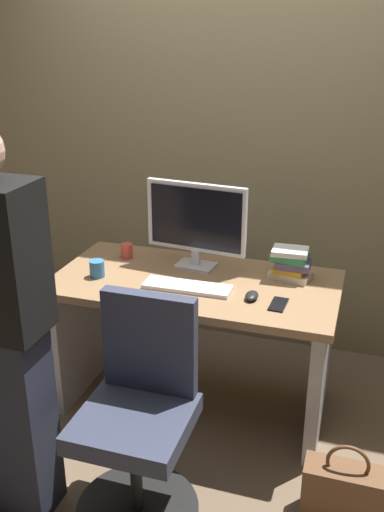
{
  "coord_description": "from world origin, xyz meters",
  "views": [
    {
      "loc": [
        0.79,
        -2.53,
        1.93
      ],
      "look_at": [
        0.0,
        -0.05,
        0.88
      ],
      "focal_mm": 40.66,
      "sensor_mm": 36.0,
      "label": 1
    }
  ],
  "objects_px": {
    "mouse": "(252,296)",
    "cell_phone": "(278,304)",
    "keyboard": "(187,287)",
    "cup_by_monitor": "(127,251)",
    "cup_near_keyboard": "(97,269)",
    "office_chair": "(139,421)",
    "monitor": "(196,221)",
    "book_stack": "(291,264)",
    "desk": "(195,320)",
    "handbag": "(344,493)"
  },
  "relations": [
    {
      "from": "monitor",
      "to": "handbag",
      "type": "relative_size",
      "value": 1.43
    },
    {
      "from": "monitor",
      "to": "mouse",
      "type": "relative_size",
      "value": 5.4
    },
    {
      "from": "monitor",
      "to": "cup_by_monitor",
      "type": "height_order",
      "value": "monitor"
    },
    {
      "from": "handbag",
      "to": "desk",
      "type": "bearing_deg",
      "value": 144.79
    },
    {
      "from": "monitor",
      "to": "mouse",
      "type": "bearing_deg",
      "value": -38.33
    },
    {
      "from": "mouse",
      "to": "book_stack",
      "type": "relative_size",
      "value": 0.45
    },
    {
      "from": "cup_near_keyboard",
      "to": "cell_phone",
      "type": "bearing_deg",
      "value": -2.64
    },
    {
      "from": "desk",
      "to": "cup_near_keyboard",
      "type": "height_order",
      "value": "cup_near_keyboard"
    },
    {
      "from": "handbag",
      "to": "office_chair",
      "type": "bearing_deg",
      "value": -168.49
    },
    {
      "from": "book_stack",
      "to": "cup_by_monitor",
      "type": "bearing_deg",
      "value": 179.57
    },
    {
      "from": "monitor",
      "to": "book_stack",
      "type": "relative_size",
      "value": 2.45
    },
    {
      "from": "book_stack",
      "to": "handbag",
      "type": "bearing_deg",
      "value": -63.39
    },
    {
      "from": "office_chair",
      "to": "handbag",
      "type": "relative_size",
      "value": 2.49
    },
    {
      "from": "cup_by_monitor",
      "to": "cell_phone",
      "type": "height_order",
      "value": "cup_by_monitor"
    },
    {
      "from": "cup_by_monitor",
      "to": "keyboard",
      "type": "bearing_deg",
      "value": -32.75
    },
    {
      "from": "desk",
      "to": "keyboard",
      "type": "bearing_deg",
      "value": -93.02
    },
    {
      "from": "office_chair",
      "to": "book_stack",
      "type": "xyz_separation_m",
      "value": [
        0.45,
        0.92,
        0.38
      ]
    },
    {
      "from": "keyboard",
      "to": "monitor",
      "type": "bearing_deg",
      "value": 97.74
    },
    {
      "from": "keyboard",
      "to": "book_stack",
      "type": "height_order",
      "value": "book_stack"
    },
    {
      "from": "keyboard",
      "to": "cup_by_monitor",
      "type": "xyz_separation_m",
      "value": [
        -0.44,
        0.28,
        0.03
      ]
    },
    {
      "from": "cup_near_keyboard",
      "to": "keyboard",
      "type": "bearing_deg",
      "value": -0.08
    },
    {
      "from": "office_chair",
      "to": "handbag",
      "type": "bearing_deg",
      "value": 11.51
    },
    {
      "from": "mouse",
      "to": "cup_near_keyboard",
      "type": "xyz_separation_m",
      "value": [
        -0.8,
        0.02,
        0.03
      ]
    },
    {
      "from": "mouse",
      "to": "handbag",
      "type": "xyz_separation_m",
      "value": [
        0.51,
        -0.46,
        -0.61
      ]
    },
    {
      "from": "office_chair",
      "to": "mouse",
      "type": "height_order",
      "value": "office_chair"
    },
    {
      "from": "office_chair",
      "to": "monitor",
      "type": "height_order",
      "value": "monitor"
    },
    {
      "from": "keyboard",
      "to": "cell_phone",
      "type": "relative_size",
      "value": 2.99
    },
    {
      "from": "desk",
      "to": "cup_near_keyboard",
      "type": "bearing_deg",
      "value": -167.59
    },
    {
      "from": "desk",
      "to": "keyboard",
      "type": "xyz_separation_m",
      "value": [
        -0.01,
        -0.11,
        0.24
      ]
    },
    {
      "from": "cup_by_monitor",
      "to": "handbag",
      "type": "bearing_deg",
      "value": -30.8
    },
    {
      "from": "desk",
      "to": "office_chair",
      "type": "bearing_deg",
      "value": -90.11
    },
    {
      "from": "cup_near_keyboard",
      "to": "desk",
      "type": "bearing_deg",
      "value": 12.41
    },
    {
      "from": "desk",
      "to": "cup_by_monitor",
      "type": "relative_size",
      "value": 17.67
    },
    {
      "from": "mouse",
      "to": "handbag",
      "type": "distance_m",
      "value": 0.92
    },
    {
      "from": "cup_near_keyboard",
      "to": "cup_by_monitor",
      "type": "xyz_separation_m",
      "value": [
        0.04,
        0.28,
        -0.0
      ]
    },
    {
      "from": "cup_near_keyboard",
      "to": "handbag",
      "type": "relative_size",
      "value": 0.23
    },
    {
      "from": "keyboard",
      "to": "handbag",
      "type": "xyz_separation_m",
      "value": [
        0.83,
        -0.48,
        -0.61
      ]
    },
    {
      "from": "cell_phone",
      "to": "handbag",
      "type": "distance_m",
      "value": 0.83
    },
    {
      "from": "monitor",
      "to": "keyboard",
      "type": "xyz_separation_m",
      "value": [
        0.04,
        -0.27,
        -0.25
      ]
    },
    {
      "from": "mouse",
      "to": "cup_by_monitor",
      "type": "distance_m",
      "value": 0.82
    },
    {
      "from": "monitor",
      "to": "cell_phone",
      "type": "bearing_deg",
      "value": -32.34
    },
    {
      "from": "cell_phone",
      "to": "cup_near_keyboard",
      "type": "bearing_deg",
      "value": 179.99
    },
    {
      "from": "keyboard",
      "to": "cup_near_keyboard",
      "type": "bearing_deg",
      "value": 179.16
    },
    {
      "from": "desk",
      "to": "handbag",
      "type": "relative_size",
      "value": 3.78
    },
    {
      "from": "mouse",
      "to": "cell_phone",
      "type": "bearing_deg",
      "value": -11.05
    },
    {
      "from": "cup_by_monitor",
      "to": "handbag",
      "type": "distance_m",
      "value": 1.62
    },
    {
      "from": "keyboard",
      "to": "mouse",
      "type": "height_order",
      "value": "mouse"
    },
    {
      "from": "book_stack",
      "to": "mouse",
      "type": "bearing_deg",
      "value": -114.46
    },
    {
      "from": "cup_near_keyboard",
      "to": "book_stack",
      "type": "xyz_separation_m",
      "value": [
        0.94,
        0.28,
        0.04
      ]
    },
    {
      "from": "desk",
      "to": "handbag",
      "type": "height_order",
      "value": "desk"
    }
  ]
}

